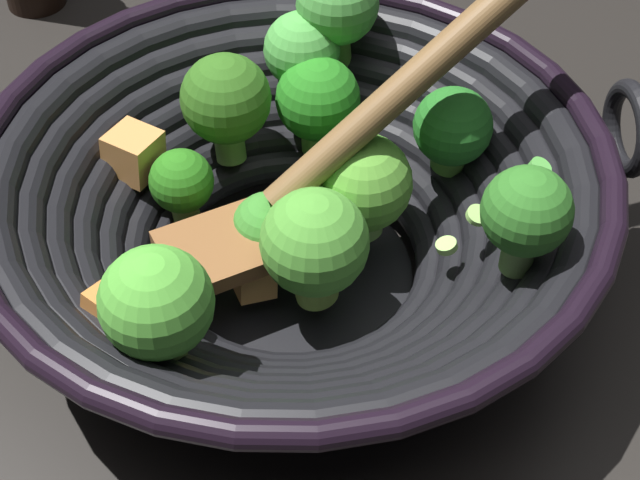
{
  "coord_description": "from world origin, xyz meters",
  "views": [
    {
      "loc": [
        0.02,
        0.38,
        0.43
      ],
      "look_at": [
        -0.02,
        -0.0,
        0.03
      ],
      "focal_mm": 54.54,
      "sensor_mm": 36.0,
      "label": 1
    }
  ],
  "objects": [
    {
      "name": "wok",
      "position": [
        -0.0,
        -0.0,
        0.07
      ],
      "size": [
        0.4,
        0.34,
        0.23
      ],
      "color": "black",
      "rests_on": "ground"
    },
    {
      "name": "ground_plane",
      "position": [
        0.0,
        0.0,
        0.0
      ],
      "size": [
        4.0,
        4.0,
        0.0
      ],
      "primitive_type": "plane",
      "color": "black"
    }
  ]
}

